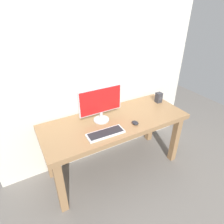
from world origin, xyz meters
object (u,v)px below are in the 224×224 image
Objects in this scene: keyboard_primary at (106,133)px; mouse at (135,123)px; speaker_right at (159,98)px; desk at (115,127)px; monitor at (101,103)px.

keyboard_primary is 4.82× the size of mouse.
mouse is 0.67m from speaker_right.
speaker_right is (0.99, 0.30, 0.06)m from keyboard_primary.
desk is 20.55× the size of mouse.
desk is 0.78m from speaker_right.
desk is 12.50× the size of speaker_right.
desk is 0.33m from keyboard_primary.
mouse reaches higher than desk.
mouse is at bearing -153.73° from speaker_right.
speaker_right is at bearing 1.72° from monitor.
desk is 0.27m from mouse.
speaker_right is (0.75, 0.11, 0.18)m from desk.
desk is 0.38m from monitor.
mouse reaches higher than keyboard_primary.
monitor is 0.46m from mouse.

